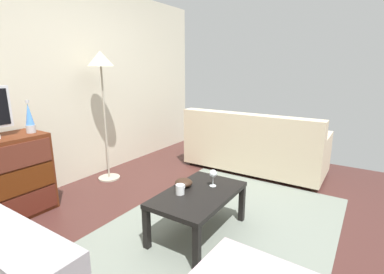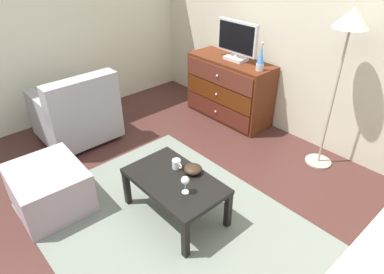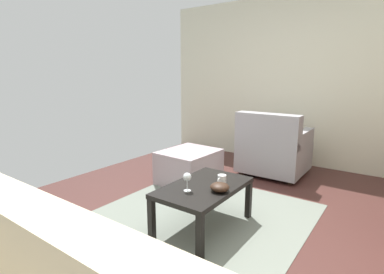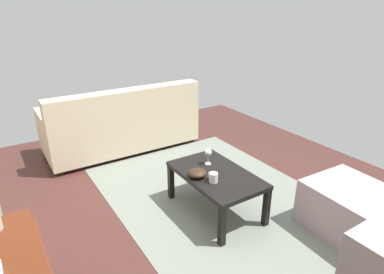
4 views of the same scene
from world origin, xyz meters
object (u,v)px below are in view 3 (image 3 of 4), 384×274
object	(u,v)px
wine_glass	(187,178)
bowl_decorative	(220,187)
armchair	(273,149)
coffee_table	(204,191)
mug	(222,180)
ottoman	(189,166)

from	to	relation	value
wine_glass	bowl_decorative	distance (m)	0.28
armchair	bowl_decorative	bearing A→B (deg)	7.02
coffee_table	wine_glass	distance (m)	0.25
wine_glass	bowl_decorative	size ratio (longest dim) A/B	0.98
bowl_decorative	mug	bearing A→B (deg)	-155.99
coffee_table	mug	world-z (taller)	mug
coffee_table	mug	size ratio (longest dim) A/B	7.77
wine_glass	mug	world-z (taller)	wine_glass
mug	armchair	distance (m)	1.68
wine_glass	ottoman	xyz separation A→B (m)	(-1.04, -0.74, -0.31)
coffee_table	mug	xyz separation A→B (m)	(-0.11, 0.11, 0.09)
bowl_decorative	ottoman	bearing A→B (deg)	-132.69
coffee_table	wine_glass	xyz separation A→B (m)	(0.19, -0.04, 0.17)
mug	ottoman	xyz separation A→B (m)	(-0.74, -0.90, -0.24)
coffee_table	ottoman	xyz separation A→B (m)	(-0.86, -0.79, -0.14)
coffee_table	armchair	world-z (taller)	armchair
bowl_decorative	coffee_table	bearing A→B (deg)	-100.84
coffee_table	wine_glass	size ratio (longest dim) A/B	5.64
wine_glass	mug	distance (m)	0.34
mug	ottoman	distance (m)	1.19
bowl_decorative	ottoman	size ratio (longest dim) A/B	0.23
coffee_table	bowl_decorative	xyz separation A→B (m)	(0.03, 0.18, 0.09)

